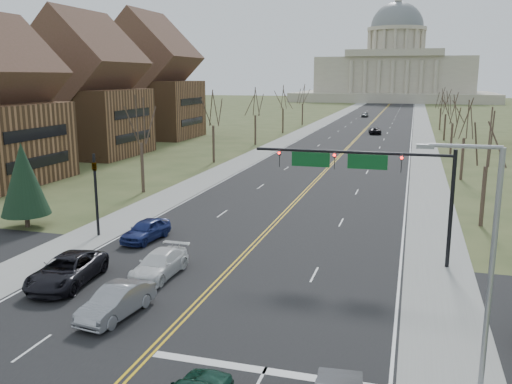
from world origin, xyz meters
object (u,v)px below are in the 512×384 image
Objects in this scene: signal_left at (96,185)px; car_sb_inner_second at (159,264)px; signal_mast at (366,170)px; car_sb_outer_lead at (67,270)px; car_sb_inner_lead at (116,302)px; car_far_nb at (375,131)px; car_far_sb at (365,114)px; street_light at (485,254)px; car_sb_outer_second at (146,230)px.

signal_left is 1.22× the size of car_sb_inner_second.
signal_mast is 2.11× the size of car_sb_outer_lead.
car_far_nb is (5.82, 89.63, -0.06)m from car_sb_inner_lead.
signal_mast is at bearing -0.00° from signal_left.
signal_left is 79.26m from car_far_nb.
car_far_sb is at bearing 82.02° from car_sb_outer_lead.
car_sb_inner_second is (-0.43, 5.50, -0.03)m from car_sb_inner_lead.
street_light is 1.85× the size of car_far_nb.
street_light is at bearing -18.85° from car_sb_outer_lead.
car_far_sb is (8.13, 124.19, -2.97)m from signal_left.
car_far_sb is at bearing 91.14° from car_sb_inner_second.
street_light is at bearing -29.12° from signal_left.
street_light is at bearing 0.83° from car_sb_inner_lead.
car_sb_inner_lead is 1.02× the size of car_sb_outer_second.
car_sb_inner_second is 130.40m from car_far_sb.
street_light is 1.85× the size of car_sb_inner_second.
signal_left is 1.36× the size of car_sb_outer_second.
signal_left is at bearing 143.13° from car_sb_inner_second.
car_sb_outer_lead is at bearing 75.09° from car_far_nb.
car_sb_outer_lead reaches higher than car_sb_outer_second.
signal_left is 10.50m from car_sb_inner_second.
car_sb_inner_lead is at bearing -54.52° from signal_left.
signal_left is at bearing 132.74° from car_sb_inner_lead.
car_sb_outer_second is 124.41m from car_far_sb.
car_sb_outer_second is at bearing 146.68° from street_light.
car_far_nb is (-4.78, 77.92, -5.07)m from signal_mast.
street_light is 2.05× the size of car_sb_outer_second.
car_sb_outer_second is at bearing 81.61° from car_sb_outer_lead.
car_sb_outer_lead is 87.35m from car_far_nb.
car_sb_inner_lead is 0.92× the size of car_sb_inner_second.
street_light reaches higher than car_sb_outer_second.
signal_mast reaches higher than car_far_nb.
signal_left is 14.68m from car_sb_inner_lead.
street_light is at bearing -68.59° from signal_mast.
car_far_sb is (0.21, 130.40, 0.02)m from car_sb_inner_second.
signal_mast is 2.81× the size of car_far_sb.
signal_mast reaches higher than car_sb_outer_second.
car_far_nb is at bearing 77.02° from car_sb_outer_lead.
car_sb_inner_lead is 5.62m from car_sb_outer_lead.
street_light reaches higher than car_sb_inner_second.
car_sb_outer_second is (0.36, 8.64, -0.05)m from car_sb_outer_lead.
car_sb_inner_lead is at bearing -37.39° from car_sb_outer_lead.
car_sb_outer_second is (-4.01, 6.07, 0.04)m from car_sb_inner_second.
signal_mast is 124.77m from car_far_sb.
car_sb_outer_lead is 133.06m from car_far_sb.
car_sb_outer_second is (-4.44, 11.57, 0.01)m from car_sb_inner_lead.
signal_left is 0.66× the size of street_light.
signal_mast reaches higher than car_far_sb.
car_sb_outer_lead reaches higher than car_sb_inner_lead.
car_sb_outer_second is at bearing 124.66° from car_sb_inner_second.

